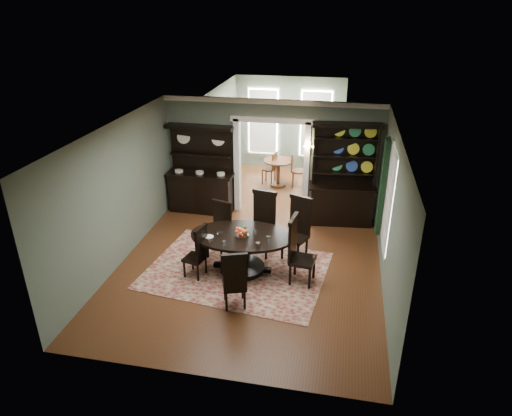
# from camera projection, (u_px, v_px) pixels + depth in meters

# --- Properties ---
(room) EXTENTS (5.51, 6.01, 3.01)m
(room) POSITION_uv_depth(u_px,v_px,m) (247.00, 202.00, 8.97)
(room) COLOR #593017
(room) RESTS_ON ground
(parlor) EXTENTS (3.51, 3.50, 3.01)m
(parlor) POSITION_uv_depth(u_px,v_px,m) (285.00, 131.00, 13.87)
(parlor) COLOR #593017
(parlor) RESTS_ON ground
(doorway_trim) EXTENTS (2.08, 0.25, 2.57)m
(doorway_trim) POSITION_uv_depth(u_px,v_px,m) (272.00, 154.00, 11.58)
(doorway_trim) COLOR white
(doorway_trim) RESTS_ON floor
(right_window) EXTENTS (0.15, 1.47, 2.12)m
(right_window) POSITION_uv_depth(u_px,v_px,m) (386.00, 194.00, 9.27)
(right_window) COLOR white
(right_window) RESTS_ON wall_right
(wall_sconce) EXTENTS (0.27, 0.21, 0.21)m
(wall_sconce) POSITION_uv_depth(u_px,v_px,m) (309.00, 147.00, 11.16)
(wall_sconce) COLOR gold
(wall_sconce) RESTS_ON back_wall_right
(rug) EXTENTS (3.93, 3.07, 0.01)m
(rug) POSITION_uv_depth(u_px,v_px,m) (237.00, 270.00, 9.60)
(rug) COLOR maroon
(rug) RESTS_ON floor
(dining_table) EXTENTS (2.19, 2.06, 0.84)m
(dining_table) POSITION_uv_depth(u_px,v_px,m) (242.00, 246.00, 9.38)
(dining_table) COLOR black
(dining_table) RESTS_ON rug
(centerpiece) EXTENTS (1.38, 0.89, 0.23)m
(centerpiece) POSITION_uv_depth(u_px,v_px,m) (242.00, 234.00, 9.17)
(centerpiece) COLOR silver
(centerpiece) RESTS_ON dining_table
(chair_far_left) EXTENTS (0.57, 0.55, 1.26)m
(chair_far_left) POSITION_uv_depth(u_px,v_px,m) (221.00, 227.00, 9.96)
(chair_far_left) COLOR black
(chair_far_left) RESTS_ON rug
(chair_far_mid) EXTENTS (0.61, 0.59, 1.44)m
(chair_far_mid) POSITION_uv_depth(u_px,v_px,m) (263.00, 221.00, 10.04)
(chair_far_mid) COLOR black
(chair_far_mid) RESTS_ON rug
(chair_far_right) EXTENTS (0.67, 0.65, 1.40)m
(chair_far_right) POSITION_uv_depth(u_px,v_px,m) (298.00, 226.00, 9.86)
(chair_far_right) COLOR black
(chair_far_right) RESTS_ON rug
(chair_end_left) EXTENTS (0.49, 0.51, 1.16)m
(chair_end_left) POSITION_uv_depth(u_px,v_px,m) (198.00, 251.00, 9.14)
(chair_end_left) COLOR black
(chair_end_left) RESTS_ON rug
(chair_end_right) EXTENTS (0.56, 0.59, 1.42)m
(chair_end_right) POSITION_uv_depth(u_px,v_px,m) (297.00, 249.00, 8.95)
(chair_end_right) COLOR black
(chair_end_right) RESTS_ON rug
(chair_near) EXTENTS (0.56, 0.55, 1.21)m
(chair_near) POSITION_uv_depth(u_px,v_px,m) (235.00, 279.00, 8.18)
(chair_near) COLOR black
(chair_near) RESTS_ON rug
(sideboard) EXTENTS (1.76, 0.65, 2.31)m
(sideboard) POSITION_uv_depth(u_px,v_px,m) (201.00, 182.00, 12.00)
(sideboard) COLOR black
(sideboard) RESTS_ON floor
(welsh_dresser) EXTENTS (1.69, 0.76, 2.55)m
(welsh_dresser) POSITION_uv_depth(u_px,v_px,m) (342.00, 188.00, 11.30)
(welsh_dresser) COLOR black
(welsh_dresser) RESTS_ON floor
(parlor_table) EXTENTS (0.88, 0.88, 0.82)m
(parlor_table) POSITION_uv_depth(u_px,v_px,m) (278.00, 169.00, 13.69)
(parlor_table) COLOR #5E2D1A
(parlor_table) RESTS_ON parlor_floor
(parlor_chair_left) EXTENTS (0.45, 0.44, 1.00)m
(parlor_chair_left) POSITION_uv_depth(u_px,v_px,m) (271.00, 167.00, 13.83)
(parlor_chair_left) COLOR #5E2D1A
(parlor_chair_left) RESTS_ON parlor_floor
(parlor_chair_right) EXTENTS (0.45, 0.44, 1.05)m
(parlor_chair_right) POSITION_uv_depth(u_px,v_px,m) (296.00, 169.00, 13.62)
(parlor_chair_right) COLOR #5E2D1A
(parlor_chair_right) RESTS_ON parlor_floor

